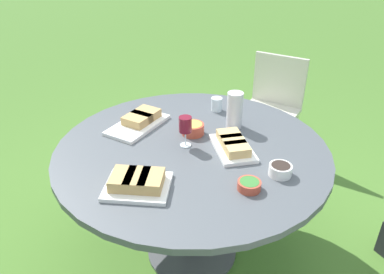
# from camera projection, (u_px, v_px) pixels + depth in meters

# --- Properties ---
(ground_plane) EXTENTS (40.00, 40.00, 0.00)m
(ground_plane) POSITION_uv_depth(u_px,v_px,m) (192.00, 250.00, 2.38)
(ground_plane) COLOR #4C7A2D
(dining_table) EXTENTS (1.46, 1.46, 0.77)m
(dining_table) POSITION_uv_depth(u_px,v_px,m) (192.00, 162.00, 2.05)
(dining_table) COLOR #4C4C51
(dining_table) RESTS_ON ground_plane
(chair_near_right) EXTENTS (0.59, 0.59, 0.89)m
(chair_near_right) POSITION_uv_depth(u_px,v_px,m) (273.00, 102.00, 3.11)
(chair_near_right) COLOR beige
(chair_near_right) RESTS_ON ground_plane
(water_pitcher) EXTENTS (0.10, 0.09, 0.21)m
(water_pitcher) POSITION_uv_depth(u_px,v_px,m) (235.00, 110.00, 2.15)
(water_pitcher) COLOR silver
(water_pitcher) RESTS_ON dining_table
(wine_glass) EXTENTS (0.07, 0.07, 0.17)m
(wine_glass) POSITION_uv_depth(u_px,v_px,m) (185.00, 126.00, 1.95)
(wine_glass) COLOR silver
(wine_glass) RESTS_ON dining_table
(platter_bread_main) EXTENTS (0.38, 0.43, 0.07)m
(platter_bread_main) POSITION_uv_depth(u_px,v_px,m) (140.00, 121.00, 2.21)
(platter_bread_main) COLOR white
(platter_bread_main) RESTS_ON dining_table
(platter_charcuterie) EXTENTS (0.35, 0.37, 0.07)m
(platter_charcuterie) POSITION_uv_depth(u_px,v_px,m) (137.00, 182.00, 1.67)
(platter_charcuterie) COLOR white
(platter_charcuterie) RESTS_ON dining_table
(platter_sandwich_side) EXTENTS (0.34, 0.26, 0.07)m
(platter_sandwich_side) POSITION_uv_depth(u_px,v_px,m) (233.00, 145.00, 1.96)
(platter_sandwich_side) COLOR white
(platter_sandwich_side) RESTS_ON dining_table
(bowl_fries) EXTENTS (0.13, 0.13, 0.06)m
(bowl_fries) POSITION_uv_depth(u_px,v_px,m) (193.00, 128.00, 2.11)
(bowl_fries) COLOR #B74733
(bowl_fries) RESTS_ON dining_table
(bowl_salad) EXTENTS (0.11, 0.11, 0.04)m
(bowl_salad) POSITION_uv_depth(u_px,v_px,m) (249.00, 185.00, 1.67)
(bowl_salad) COLOR #B74733
(bowl_salad) RESTS_ON dining_table
(bowl_olives) EXTENTS (0.11, 0.11, 0.06)m
(bowl_olives) POSITION_uv_depth(u_px,v_px,m) (280.00, 169.00, 1.76)
(bowl_olives) COLOR white
(bowl_olives) RESTS_ON dining_table
(cup_water_near) EXTENTS (0.07, 0.07, 0.09)m
(cup_water_near) POSITION_uv_depth(u_px,v_px,m) (217.00, 104.00, 2.37)
(cup_water_near) COLOR silver
(cup_water_near) RESTS_ON dining_table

